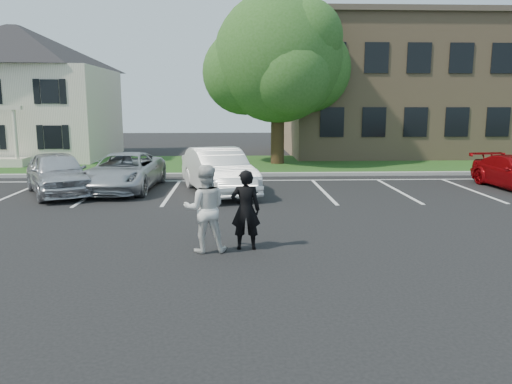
{
  "coord_description": "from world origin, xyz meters",
  "views": [
    {
      "loc": [
        -0.47,
        -10.09,
        3.24
      ],
      "look_at": [
        0.0,
        1.0,
        1.25
      ],
      "focal_mm": 35.0,
      "sensor_mm": 36.0,
      "label": 1
    }
  ],
  "objects_px": {
    "car_silver_west": "(57,173)",
    "house": "(19,92)",
    "car_silver_minivan": "(124,172)",
    "office_building": "(460,88)",
    "man_black_suit": "(246,210)",
    "man_white_shirt": "(205,209)",
    "tree": "(280,61)",
    "car_white_sedan": "(218,171)"
  },
  "relations": [
    {
      "from": "office_building",
      "to": "car_white_sedan",
      "type": "relative_size",
      "value": 4.56
    },
    {
      "from": "office_building",
      "to": "car_white_sedan",
      "type": "xyz_separation_m",
      "value": [
        -15.08,
        -14.13,
        -3.35
      ]
    },
    {
      "from": "tree",
      "to": "car_silver_west",
      "type": "distance_m",
      "value": 12.91
    },
    {
      "from": "man_black_suit",
      "to": "man_white_shirt",
      "type": "height_order",
      "value": "man_white_shirt"
    },
    {
      "from": "tree",
      "to": "man_white_shirt",
      "type": "distance_m",
      "value": 16.55
    },
    {
      "from": "car_silver_west",
      "to": "car_white_sedan",
      "type": "distance_m",
      "value": 5.75
    },
    {
      "from": "office_building",
      "to": "car_silver_minivan",
      "type": "distance_m",
      "value": 23.19
    },
    {
      "from": "man_black_suit",
      "to": "man_white_shirt",
      "type": "xyz_separation_m",
      "value": [
        -0.89,
        -0.15,
        0.07
      ]
    },
    {
      "from": "house",
      "to": "man_black_suit",
      "type": "bearing_deg",
      "value": -56.46
    },
    {
      "from": "house",
      "to": "office_building",
      "type": "bearing_deg",
      "value": 4.28
    },
    {
      "from": "tree",
      "to": "car_silver_minivan",
      "type": "bearing_deg",
      "value": -130.36
    },
    {
      "from": "man_black_suit",
      "to": "man_white_shirt",
      "type": "relative_size",
      "value": 0.93
    },
    {
      "from": "car_silver_minivan",
      "to": "man_white_shirt",
      "type": "bearing_deg",
      "value": -62.71
    },
    {
      "from": "man_black_suit",
      "to": "car_silver_west",
      "type": "relative_size",
      "value": 0.4
    },
    {
      "from": "office_building",
      "to": "tree",
      "type": "xyz_separation_m",
      "value": [
        -12.14,
        -5.74,
        1.19
      ]
    },
    {
      "from": "office_building",
      "to": "car_silver_west",
      "type": "xyz_separation_m",
      "value": [
        -20.83,
        -14.12,
        -3.39
      ]
    },
    {
      "from": "car_silver_west",
      "to": "house",
      "type": "bearing_deg",
      "value": 89.26
    },
    {
      "from": "man_black_suit",
      "to": "car_silver_minivan",
      "type": "xyz_separation_m",
      "value": [
        -4.39,
        7.89,
        -0.2
      ]
    },
    {
      "from": "house",
      "to": "man_black_suit",
      "type": "relative_size",
      "value": 5.73
    },
    {
      "from": "man_black_suit",
      "to": "house",
      "type": "bearing_deg",
      "value": -55.43
    },
    {
      "from": "man_white_shirt",
      "to": "car_silver_west",
      "type": "relative_size",
      "value": 0.43
    },
    {
      "from": "car_silver_minivan",
      "to": "car_white_sedan",
      "type": "xyz_separation_m",
      "value": [
        3.55,
        -0.75,
        0.12
      ]
    },
    {
      "from": "house",
      "to": "car_silver_minivan",
      "type": "height_order",
      "value": "house"
    },
    {
      "from": "tree",
      "to": "car_silver_west",
      "type": "height_order",
      "value": "tree"
    },
    {
      "from": "house",
      "to": "car_silver_minivan",
      "type": "bearing_deg",
      "value": -53.61
    },
    {
      "from": "office_building",
      "to": "car_silver_west",
      "type": "distance_m",
      "value": 25.39
    },
    {
      "from": "tree",
      "to": "car_silver_minivan",
      "type": "height_order",
      "value": "tree"
    },
    {
      "from": "house",
      "to": "tree",
      "type": "bearing_deg",
      "value": -14.07
    },
    {
      "from": "man_white_shirt",
      "to": "car_silver_west",
      "type": "xyz_separation_m",
      "value": [
        -5.7,
        7.29,
        -0.2
      ]
    },
    {
      "from": "tree",
      "to": "car_silver_west",
      "type": "relative_size",
      "value": 1.96
    },
    {
      "from": "car_silver_west",
      "to": "car_silver_minivan",
      "type": "relative_size",
      "value": 0.9
    },
    {
      "from": "tree",
      "to": "man_black_suit",
      "type": "height_order",
      "value": "tree"
    },
    {
      "from": "car_silver_west",
      "to": "tree",
      "type": "bearing_deg",
      "value": 16.22
    },
    {
      "from": "man_white_shirt",
      "to": "car_silver_minivan",
      "type": "height_order",
      "value": "man_white_shirt"
    },
    {
      "from": "car_silver_minivan",
      "to": "car_silver_west",
      "type": "bearing_deg",
      "value": -157.48
    },
    {
      "from": "office_building",
      "to": "man_black_suit",
      "type": "bearing_deg",
      "value": -123.81
    },
    {
      "from": "car_silver_west",
      "to": "man_black_suit",
      "type": "bearing_deg",
      "value": -75.08
    },
    {
      "from": "tree",
      "to": "car_white_sedan",
      "type": "xyz_separation_m",
      "value": [
        -2.93,
        -8.38,
        -4.54
      ]
    },
    {
      "from": "man_white_shirt",
      "to": "office_building",
      "type": "bearing_deg",
      "value": -129.69
    },
    {
      "from": "car_silver_minivan",
      "to": "car_white_sedan",
      "type": "relative_size",
      "value": 1.02
    },
    {
      "from": "office_building",
      "to": "tree",
      "type": "bearing_deg",
      "value": -154.68
    },
    {
      "from": "man_white_shirt",
      "to": "car_silver_west",
      "type": "bearing_deg",
      "value": -56.45
    }
  ]
}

